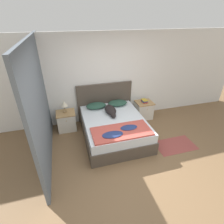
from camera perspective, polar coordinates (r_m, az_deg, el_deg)
ground_plane at (r=4.04m, az=4.97°, el=-16.89°), size 16.00×16.00×0.00m
wall_back at (r=5.10m, az=-2.82°, el=10.66°), size 9.00×0.06×2.55m
wall_side_left at (r=4.02m, az=-22.29°, el=3.03°), size 0.06×3.10×2.55m
bed at (r=4.64m, az=0.65°, el=-5.27°), size 1.58×1.93×0.56m
headboard at (r=5.29m, az=-2.35°, el=3.59°), size 1.66×0.06×1.18m
nightstand_left at (r=5.11m, az=-14.62°, el=-2.81°), size 0.51×0.46×0.54m
nightstand_right at (r=5.59m, az=10.32°, el=0.72°), size 0.51×0.46×0.54m
pillow_left at (r=5.00m, az=-5.21°, el=2.08°), size 0.57×0.37×0.13m
pillow_right at (r=5.14m, az=1.81°, el=2.98°), size 0.57×0.37×0.13m
quilt at (r=3.99m, az=2.98°, el=-6.36°), size 1.35×0.64×0.07m
dog at (r=4.72m, az=-0.44°, el=0.58°), size 0.28×0.74×0.17m
book_stack at (r=5.47m, az=10.50°, el=3.62°), size 0.17×0.23×0.08m
table_lamp at (r=4.89m, az=-15.39°, el=2.51°), size 0.18×0.18×0.34m
rug at (r=4.79m, az=19.93°, el=-10.14°), size 0.99×0.59×0.00m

